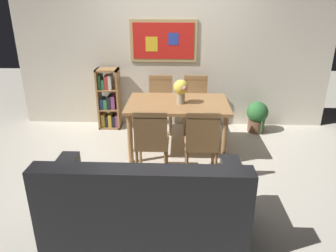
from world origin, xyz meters
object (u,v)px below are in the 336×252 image
flower_vase (181,89)px  dining_table (178,109)px  dining_chair_far_right (195,99)px  dining_chair_far_left (161,99)px  leather_couch (146,205)px  dining_chair_near_left (151,139)px  potted_ivy (257,116)px  bookshelf (109,101)px  dining_chair_near_right (202,140)px

flower_vase → dining_table: bearing=140.1°
dining_chair_far_right → dining_chair_far_left: 0.57m
dining_chair_far_left → leather_couch: 2.57m
dining_chair_near_left → flower_vase: bearing=65.5°
potted_ivy → dining_chair_far_right: bearing=178.1°
dining_table → leather_couch: leather_couch is taller
dining_chair_far_right → dining_chair_near_left: bearing=-110.2°
dining_chair_near_left → bookshelf: size_ratio=0.90×
leather_couch → potted_ivy: size_ratio=3.28×
dining_chair_near_right → flower_vase: size_ratio=2.77×
dining_table → potted_ivy: size_ratio=2.55×
dining_chair_near_left → flower_vase: size_ratio=2.77×
dining_chair_near_left → bookshelf: 1.88m
dining_chair_near_left → leather_couch: bearing=-88.4°
dining_table → bookshelf: bookshelf is taller
dining_table → flower_vase: 0.30m
dining_chair_far_right → bookshelf: bearing=177.1°
dining_chair_near_right → dining_chair_far_right: 1.59m
dining_chair_far_right → bookshelf: bookshelf is taller
dining_chair_far_right → potted_ivy: bearing=-1.9°
bookshelf → dining_table: bearing=-36.9°
dining_chair_near_left → bookshelf: (-0.86, 1.67, -0.08)m
dining_chair_far_right → flower_vase: 0.96m
dining_chair_far_right → flower_vase: bearing=-106.1°
dining_chair_far_right → potted_ivy: size_ratio=1.66×
dining_chair_far_left → potted_ivy: (1.59, -0.02, -0.26)m
dining_chair_near_right → dining_chair_far_right: bearing=90.3°
dining_chair_near_right → dining_chair_far_left: same height
dining_table → potted_ivy: dining_table is taller
bookshelf → flower_vase: size_ratio=3.09×
dining_chair_far_right → flower_vase: (-0.24, -0.84, 0.40)m
dining_chair_near_left → leather_couch: dining_chair_near_left is taller
dining_chair_near_left → leather_couch: 1.01m
dining_chair_far_left → potted_ivy: dining_chair_far_left is taller
dining_table → dining_chair_near_left: (-0.30, -0.79, -0.11)m
dining_chair_near_right → dining_chair_far_left: (-0.58, 1.57, 0.00)m
dining_chair_far_right → potted_ivy: dining_chair_far_right is taller
dining_table → dining_chair_far_left: bearing=110.1°
dining_chair_near_left → potted_ivy: dining_chair_near_left is taller
dining_chair_near_right → leather_couch: size_ratio=0.51×
dining_chair_far_left → flower_vase: bearing=-68.1°
dining_chair_far_right → flower_vase: flower_vase is taller
dining_chair_near_left → dining_table: bearing=69.2°
dining_chair_near_right → dining_chair_near_left: bearing=-179.4°
dining_chair_near_right → potted_ivy: 1.87m
dining_chair_far_left → bookshelf: 0.88m
dining_chair_near_left → bookshelf: bookshelf is taller
dining_chair_far_left → bookshelf: (-0.87, 0.09, -0.08)m
dining_chair_near_right → leather_couch: 1.16m
bookshelf → flower_vase: flower_vase is taller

